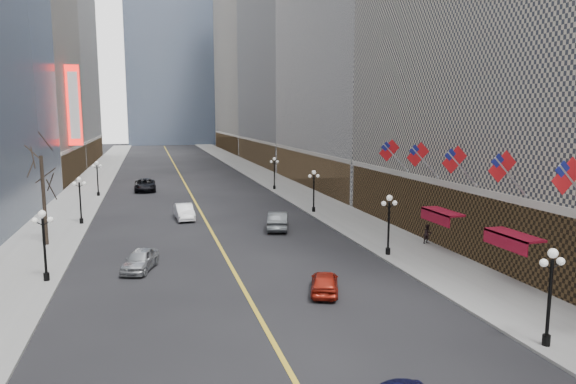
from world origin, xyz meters
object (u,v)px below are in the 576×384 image
streetlamp_east_1 (389,218)px  streetlamp_west_3 (97,175)px  streetlamp_east_0 (550,287)px  car_sb_mid (325,282)px  car_nb_far (145,185)px  streetlamp_west_1 (44,238)px  car_nb_mid (184,212)px  streetlamp_east_2 (314,187)px  car_nb_near (140,260)px  streetlamp_west_2 (80,195)px  streetlamp_east_3 (274,170)px  car_sb_far (278,221)px

streetlamp_east_1 → streetlamp_west_3: size_ratio=1.00×
streetlamp_east_0 → car_sb_mid: streetlamp_east_0 is taller
streetlamp_east_0 → car_nb_far: 58.61m
streetlamp_west_1 → car_nb_mid: bearing=61.7°
car_nb_far → streetlamp_west_3: bearing=-147.4°
streetlamp_east_2 → car_sb_mid: bearing=-106.6°
streetlamp_east_0 → streetlamp_west_1: size_ratio=1.00×
car_nb_near → streetlamp_west_3: bearing=116.9°
streetlamp_east_0 → car_nb_near: bearing=136.1°
streetlamp_west_3 → car_nb_far: bearing=33.1°
streetlamp_east_0 → car_nb_mid: streetlamp_east_0 is taller
streetlamp_west_2 → car_nb_far: size_ratio=0.74×
streetlamp_east_1 → streetlamp_east_3: bearing=90.0°
streetlamp_east_2 → streetlamp_west_1: size_ratio=1.00×
car_sb_far → streetlamp_east_0: bearing=117.8°
streetlamp_east_1 → car_nb_near: bearing=176.1°
car_nb_far → car_sb_far: car_nb_far is taller
streetlamp_east_0 → streetlamp_west_2: bearing=124.8°
streetlamp_east_1 → car_sb_far: streetlamp_east_1 is taller
car_nb_far → streetlamp_west_2: bearing=-105.6°
streetlamp_west_2 → car_sb_mid: streetlamp_west_2 is taller
streetlamp_west_1 → car_sb_mid: streetlamp_west_1 is taller
streetlamp_east_1 → streetlamp_west_2: size_ratio=1.00×
streetlamp_west_1 → car_nb_far: (5.86, 39.83, -2.05)m
streetlamp_east_3 → car_nb_mid: (-13.80, -17.83, -2.12)m
car_nb_mid → streetlamp_east_0: bearing=-71.2°
streetlamp_west_2 → car_nb_near: bearing=-71.3°
streetlamp_west_1 → car_sb_far: bearing=31.9°
streetlamp_east_0 → car_sb_far: size_ratio=0.88×
streetlamp_west_2 → car_sb_mid: size_ratio=1.13×
car_nb_far → car_sb_mid: size_ratio=1.54×
streetlamp_east_0 → car_nb_near: streetlamp_east_0 is taller
car_nb_near → car_sb_mid: 13.09m
streetlamp_east_0 → car_sb_mid: size_ratio=1.13×
streetlamp_west_2 → streetlamp_west_3: same height
streetlamp_east_3 → car_sb_far: (-5.73, -24.90, -2.06)m
streetlamp_west_1 → streetlamp_west_3: bearing=90.0°
streetlamp_west_3 → car_nb_far: 7.29m
car_sb_mid → car_sb_far: car_sb_far is taller
car_nb_mid → streetlamp_west_3: bearing=115.5°
car_nb_far → car_sb_mid: car_nb_far is taller
streetlamp_west_1 → streetlamp_west_2: 18.00m
streetlamp_east_1 → car_nb_near: 18.08m
streetlamp_west_3 → car_sb_far: size_ratio=0.88×
streetlamp_east_0 → streetlamp_east_3: (0.00, 52.00, 0.00)m
streetlamp_east_2 → streetlamp_west_3: size_ratio=1.00×
streetlamp_east_0 → streetlamp_east_1: (0.00, 16.00, 0.00)m
streetlamp_east_1 → streetlamp_east_2: size_ratio=1.00×
streetlamp_east_0 → streetlamp_east_3: size_ratio=1.00×
car_nb_far → car_sb_far: bearing=-67.9°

